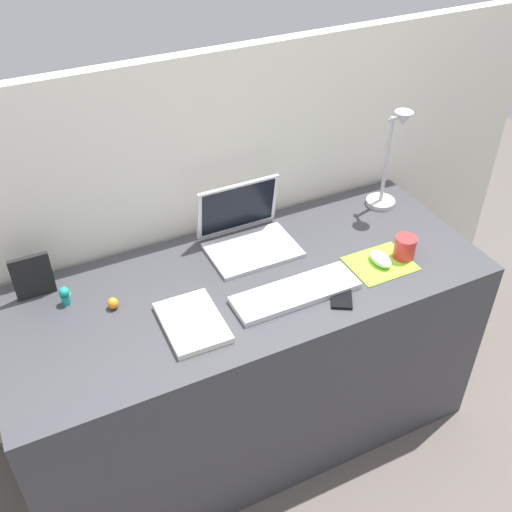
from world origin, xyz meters
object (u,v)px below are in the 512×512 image
coffee_mug (405,248)px  toy_figurine_teal (65,295)px  mouse (380,259)px  toy_figurine_orange (113,303)px  cell_phone (341,295)px  picture_frame (32,276)px  laptop (246,231)px  desk_lamp (390,162)px  keyboard (296,293)px  toy_figurine_green (64,289)px  notebook_pad (192,323)px

coffee_mug → toy_figurine_teal: 1.11m
mouse → toy_figurine_teal: bearing=165.0°
toy_figurine_orange → mouse: bearing=-11.8°
cell_phone → coffee_mug: bearing=44.3°
picture_frame → laptop: bearing=-3.5°
desk_lamp → toy_figurine_orange: bearing=-174.5°
keyboard → mouse: 0.33m
picture_frame → toy_figurine_green: picture_frame is taller
coffee_mug → notebook_pad: bearing=179.3°
notebook_pad → cell_phone: bearing=-9.0°
notebook_pad → picture_frame: picture_frame is taller
picture_frame → toy_figurine_teal: bearing=-47.7°
laptop → notebook_pad: bearing=-136.8°
desk_lamp → toy_figurine_teal: desk_lamp is taller
toy_figurine_teal → toy_figurine_orange: 0.15m
laptop → toy_figurine_green: bearing=179.3°
mouse → desk_lamp: 0.39m
toy_figurine_teal → toy_figurine_green: (0.01, 0.05, -0.01)m
cell_phone → picture_frame: picture_frame is taller
toy_figurine_green → toy_figurine_orange: (0.12, -0.13, -0.00)m
cell_phone → toy_figurine_green: 0.87m
toy_figurine_teal → toy_figurine_green: toy_figurine_teal is taller
mouse → desk_lamp: (0.22, 0.28, 0.17)m
toy_figurine_orange → toy_figurine_teal: bearing=146.1°
picture_frame → coffee_mug: bearing=-16.9°
mouse → cell_phone: size_ratio=0.75×
laptop → toy_figurine_orange: (-0.51, -0.12, -0.04)m
coffee_mug → toy_figurine_teal: size_ratio=1.30×
coffee_mug → toy_figurine_green: size_ratio=2.12×
mouse → picture_frame: 1.11m
laptop → toy_figurine_orange: bearing=-166.5°
desk_lamp → picture_frame: 1.28m
notebook_pad → toy_figurine_teal: size_ratio=3.81×
keyboard → notebook_pad: bearing=177.2°
desk_lamp → toy_figurine_teal: (-1.20, -0.02, -0.16)m
toy_figurine_teal → toy_figurine_green: bearing=82.9°
keyboard → desk_lamp: size_ratio=1.03×
mouse → desk_lamp: bearing=52.4°
toy_figurine_orange → laptop: bearing=13.5°
keyboard → toy_figurine_green: toy_figurine_green is taller
laptop → toy_figurine_teal: (-0.63, -0.04, -0.02)m
keyboard → coffee_mug: (0.42, 0.01, 0.03)m
keyboard → toy_figurine_teal: toy_figurine_teal is taller
notebook_pad → toy_figurine_green: (-0.31, 0.31, 0.01)m
cell_phone → toy_figurine_orange: size_ratio=3.42×
laptop → desk_lamp: bearing=-1.9°
desk_lamp → coffee_mug: bearing=-113.6°
mouse → notebook_pad: size_ratio=0.40×
mouse → toy_figurine_teal: toy_figurine_teal is taller
desk_lamp → toy_figurine_orange: desk_lamp is taller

